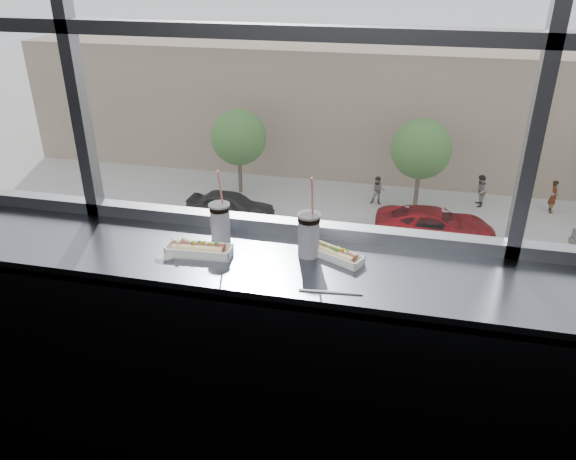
% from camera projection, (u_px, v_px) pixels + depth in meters
% --- Properties ---
extents(wall_back_lower, '(6.00, 0.00, 6.00)m').
position_uv_depth(wall_back_lower, '(288.00, 326.00, 2.90)').
color(wall_back_lower, black).
rests_on(wall_back_lower, ground).
extents(counter, '(6.00, 0.55, 0.06)m').
position_uv_depth(counter, '(274.00, 266.00, 2.43)').
color(counter, slate).
rests_on(counter, ground).
extents(counter_fascia, '(6.00, 0.04, 1.04)m').
position_uv_depth(counter_fascia, '(261.00, 398.00, 2.44)').
color(counter_fascia, slate).
rests_on(counter_fascia, ground).
extents(hotdog_tray_left, '(0.29, 0.12, 0.07)m').
position_uv_depth(hotdog_tray_left, '(199.00, 249.00, 2.44)').
color(hotdog_tray_left, white).
rests_on(hotdog_tray_left, counter).
extents(hotdog_tray_right, '(0.26, 0.18, 0.06)m').
position_uv_depth(hotdog_tray_right, '(336.00, 254.00, 2.41)').
color(hotdog_tray_right, white).
rests_on(hotdog_tray_right, counter).
extents(soda_cup_left, '(0.10, 0.10, 0.35)m').
position_uv_depth(soda_cup_left, '(220.00, 221.00, 2.53)').
color(soda_cup_left, white).
rests_on(soda_cup_left, counter).
extents(soda_cup_right, '(0.10, 0.10, 0.37)m').
position_uv_depth(soda_cup_right, '(309.00, 233.00, 2.41)').
color(soda_cup_right, white).
rests_on(soda_cup_right, counter).
extents(loose_straw, '(0.25, 0.03, 0.01)m').
position_uv_depth(loose_straw, '(330.00, 292.00, 2.18)').
color(loose_straw, white).
rests_on(loose_straw, counter).
extents(wrapper, '(0.09, 0.07, 0.02)m').
position_uv_depth(wrapper, '(164.00, 256.00, 2.42)').
color(wrapper, silver).
rests_on(wrapper, counter).
extents(plaza_ground, '(120.00, 120.00, 0.00)m').
position_uv_depth(plaza_ground, '(407.00, 131.00, 45.99)').
color(plaza_ground, '#A3A19B').
rests_on(plaza_ground, ground).
extents(street_asphalt, '(80.00, 10.00, 0.06)m').
position_uv_depth(street_asphalt, '(386.00, 276.00, 25.49)').
color(street_asphalt, black).
rests_on(street_asphalt, plaza_ground).
extents(far_sidewalk, '(80.00, 6.00, 0.04)m').
position_uv_depth(far_sidewalk, '(396.00, 206.00, 32.47)').
color(far_sidewalk, '#A3A19B').
rests_on(far_sidewalk, plaza_ground).
extents(far_building, '(50.00, 14.00, 8.00)m').
position_uv_depth(far_building, '(409.00, 98.00, 39.41)').
color(far_building, gray).
rests_on(far_building, plaza_ground).
extents(car_far_b, '(2.82, 6.65, 2.21)m').
position_uv_depth(car_far_b, '(435.00, 221.00, 28.06)').
color(car_far_b, '#9F0007').
rests_on(car_far_b, street_asphalt).
extents(car_near_a, '(3.51, 6.93, 2.22)m').
position_uv_depth(car_near_a, '(20.00, 258.00, 24.65)').
color(car_near_a, silver).
rests_on(car_near_a, street_asphalt).
extents(car_near_c, '(3.81, 7.27, 2.31)m').
position_uv_depth(car_near_c, '(377.00, 302.00, 21.51)').
color(car_near_c, maroon).
rests_on(car_near_c, street_asphalt).
extents(car_far_a, '(2.92, 6.59, 2.17)m').
position_uv_depth(car_far_a, '(230.00, 202.00, 30.22)').
color(car_far_a, black).
rests_on(car_far_a, street_asphalt).
extents(car_near_d, '(2.67, 5.89, 1.93)m').
position_uv_depth(car_near_d, '(535.00, 326.00, 20.45)').
color(car_near_d, white).
rests_on(car_near_d, street_asphalt).
extents(pedestrian_c, '(0.75, 1.00, 2.25)m').
position_uv_depth(pedestrian_c, '(480.00, 188.00, 31.93)').
color(pedestrian_c, '#66605B').
rests_on(pedestrian_c, far_sidewalk).
extents(pedestrian_b, '(0.90, 0.68, 2.03)m').
position_uv_depth(pedestrian_b, '(378.00, 188.00, 32.20)').
color(pedestrian_b, '#66605B').
rests_on(pedestrian_b, far_sidewalk).
extents(pedestrian_d, '(0.76, 1.01, 2.27)m').
position_uv_depth(pedestrian_d, '(554.00, 193.00, 31.20)').
color(pedestrian_d, '#66605B').
rests_on(pedestrian_d, far_sidewalk).
extents(tree_left, '(3.27, 3.27, 5.11)m').
position_uv_depth(tree_left, '(239.00, 138.00, 32.81)').
color(tree_left, '#47382B').
rests_on(tree_left, far_sidewalk).
extents(tree_center, '(3.33, 3.33, 5.20)m').
position_uv_depth(tree_center, '(421.00, 149.00, 30.69)').
color(tree_center, '#47382B').
rests_on(tree_center, far_sidewalk).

